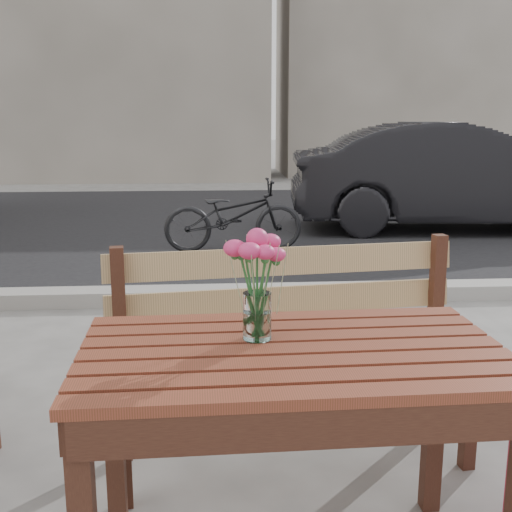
{
  "coord_description": "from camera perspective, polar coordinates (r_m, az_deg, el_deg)",
  "views": [
    {
      "loc": [
        -0.36,
        -1.98,
        1.46
      ],
      "look_at": [
        -0.23,
        -0.04,
        1.04
      ],
      "focal_mm": 45.0,
      "sensor_mm": 36.0,
      "label": 1
    }
  ],
  "objects": [
    {
      "name": "street",
      "position": [
        7.2,
        -1.06,
        0.8
      ],
      "size": [
        30.0,
        8.12,
        0.12
      ],
      "color": "black",
      "rests_on": "ground"
    },
    {
      "name": "backdrop_buildings",
      "position": [
        16.53,
        -2.28,
        19.71
      ],
      "size": [
        15.5,
        4.0,
        8.0
      ],
      "color": "gray",
      "rests_on": "ground"
    },
    {
      "name": "main_table",
      "position": [
        1.99,
        3.24,
        -11.6
      ],
      "size": [
        1.29,
        0.78,
        0.79
      ],
      "rotation": [
        0.0,
        0.0,
        0.03
      ],
      "color": "#5C2E18",
      "rests_on": "ground"
    },
    {
      "name": "main_bench",
      "position": [
        2.76,
        3.04,
        -6.28
      ],
      "size": [
        1.6,
        0.65,
        0.97
      ],
      "rotation": [
        0.0,
        0.0,
        0.12
      ],
      "color": "#9F8052",
      "rests_on": "ground"
    },
    {
      "name": "main_vase",
      "position": [
        1.95,
        0.1,
        -1.35
      ],
      "size": [
        0.19,
        0.19,
        0.35
      ],
      "color": "white",
      "rests_on": "main_table"
    },
    {
      "name": "parked_car",
      "position": [
        8.82,
        17.25,
        6.76
      ],
      "size": [
        4.35,
        1.84,
        1.4
      ],
      "primitive_type": "imported",
      "rotation": [
        0.0,
        0.0,
        1.48
      ],
      "color": "black",
      "rests_on": "ground"
    },
    {
      "name": "bicycle",
      "position": [
        7.07,
        -2.04,
        3.61
      ],
      "size": [
        1.54,
        0.62,
        0.8
      ],
      "primitive_type": "imported",
      "rotation": [
        0.0,
        0.0,
        1.63
      ],
      "color": "black",
      "rests_on": "ground"
    }
  ]
}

